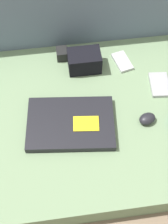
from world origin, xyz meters
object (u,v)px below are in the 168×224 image
Objects in this scene: charger_brick at (62,54)px; phone_black at (160,85)px; phone_small at (122,62)px; laptop at (71,123)px; camera_pouch at (84,61)px; computer_mouse at (147,119)px.

phone_black is at bearing -28.60° from charger_brick.
charger_brick reaches higher than phone_small.
phone_small is (0.24, 0.27, -0.01)m from laptop.
phone_small is 0.86× the size of camera_pouch.
camera_pouch reaches higher than phone_small.
phone_black is at bearing -61.56° from phone_small.
phone_black is 0.41m from charger_brick.
phone_black is 0.18m from phone_small.
phone_black is at bearing 26.21° from laptop.
laptop is 0.36m from phone_small.
laptop is 2.97× the size of phone_small.
charger_brick is at bearing 141.67° from camera_pouch.
laptop reaches higher than phone_small.
phone_small is at bearing 137.16° from phone_black.
laptop is 0.39m from phone_black.
laptop is 4.54× the size of computer_mouse.
charger_brick reaches higher than computer_mouse.
phone_small is (-0.03, 0.29, -0.01)m from computer_mouse.
computer_mouse is (0.27, -0.02, 0.00)m from laptop.
phone_small is 2.12× the size of charger_brick.
computer_mouse reaches higher than phone_small.
computer_mouse is at bearing -51.81° from charger_brick.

